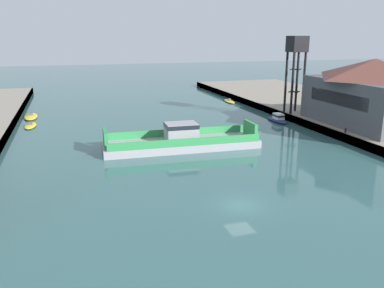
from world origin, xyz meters
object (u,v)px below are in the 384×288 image
(moored_boat_near_right, at_px, (229,101))
(moored_boat_mid_right, at_px, (277,119))
(moored_boat_mid_left, at_px, (31,116))
(warehouse_shed, at_px, (372,92))
(chain_ferry, at_px, (181,141))
(crane_tower, at_px, (297,54))
(moored_boat_near_left, at_px, (30,126))

(moored_boat_near_right, bearing_deg, moored_boat_mid_right, -90.39)
(moored_boat_mid_left, xyz_separation_m, warehouse_shed, (55.40, -29.72, 6.50))
(warehouse_shed, bearing_deg, chain_ferry, -179.39)
(moored_boat_near_right, xyz_separation_m, warehouse_shed, (10.43, -35.99, 6.57))
(moored_boat_mid_left, bearing_deg, moored_boat_near_right, 7.94)
(moored_boat_mid_right, height_order, crane_tower, crane_tower)
(moored_boat_near_right, relative_size, warehouse_shed, 0.32)
(moored_boat_mid_left, height_order, crane_tower, crane_tower)
(moored_boat_near_left, relative_size, moored_boat_near_right, 0.89)
(moored_boat_mid_left, relative_size, crane_tower, 0.52)
(moored_boat_mid_right, bearing_deg, moored_boat_mid_left, 158.27)
(chain_ferry, distance_m, crane_tower, 31.79)
(moored_boat_near_right, distance_m, warehouse_shed, 38.04)
(moored_boat_mid_left, distance_m, crane_tower, 52.98)
(moored_boat_near_right, height_order, moored_boat_mid_right, moored_boat_mid_right)
(moored_boat_near_left, bearing_deg, warehouse_shed, -21.06)
(moored_boat_mid_right, bearing_deg, moored_boat_near_right, 89.61)
(chain_ferry, height_order, warehouse_shed, warehouse_shed)
(chain_ferry, xyz_separation_m, moored_boat_near_left, (-21.97, 21.47, -0.89))
(moored_boat_near_left, bearing_deg, crane_tower, -9.18)
(warehouse_shed, bearing_deg, moored_boat_near_left, 158.94)
(moored_boat_near_right, xyz_separation_m, moored_boat_mid_right, (-0.16, -24.13, 0.42))
(moored_boat_near_left, distance_m, moored_boat_near_right, 46.84)
(chain_ferry, xyz_separation_m, crane_tower, (26.35, 13.66, 11.38))
(moored_boat_near_right, xyz_separation_m, moored_boat_mid_left, (-44.97, -6.27, 0.07))
(moored_boat_mid_right, relative_size, crane_tower, 0.45)
(warehouse_shed, relative_size, crane_tower, 1.43)
(moored_boat_near_right, relative_size, moored_boat_mid_left, 0.88)
(moored_boat_near_right, relative_size, crane_tower, 0.46)
(moored_boat_mid_right, xyz_separation_m, warehouse_shed, (10.60, -11.86, 6.15))
(moored_boat_mid_right, height_order, warehouse_shed, warehouse_shed)
(chain_ferry, xyz_separation_m, warehouse_shed, (32.88, 0.35, 5.65))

